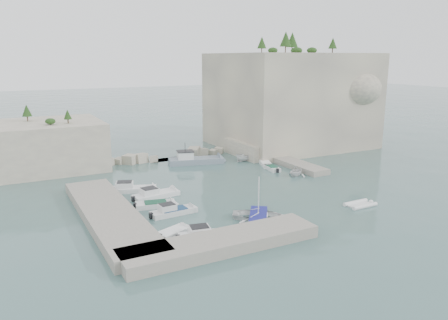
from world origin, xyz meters
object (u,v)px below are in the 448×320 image
tender_east_a (296,176)px  work_boat (196,163)px  rowboat (258,219)px  tender_east_c (266,166)px  motorboat_d (174,214)px  inflatable_dinghy (360,206)px  motorboat_a (132,191)px  tender_east_d (246,161)px  tender_east_b (272,170)px  motorboat_f (208,238)px  motorboat_e (174,235)px  motorboat_b (156,197)px  motorboat_c (156,207)px

tender_east_a → work_boat: bearing=13.6°
rowboat → tender_east_c: bearing=-0.5°
motorboat_d → tender_east_c: motorboat_d is taller
inflatable_dinghy → tender_east_c: (0.92, 20.64, 0.00)m
motorboat_a → tender_east_d: tender_east_d is taller
tender_east_a → tender_east_b: 4.47m
motorboat_f → tender_east_b: bearing=54.2°
work_boat → motorboat_a: bearing=-128.3°
motorboat_a → tender_east_c: size_ratio=1.48×
tender_east_a → tender_east_c: (-0.51, 6.94, 0.00)m
motorboat_d → work_boat: 22.95m
motorboat_e → inflatable_dinghy: (21.55, -2.07, 0.00)m
motorboat_d → tender_east_d: bearing=38.6°
motorboat_d → motorboat_b: bearing=84.0°
rowboat → tender_east_d: size_ratio=1.33×
inflatable_dinghy → motorboat_a: bearing=139.8°
tender_east_a → tender_east_c: size_ratio=0.71×
motorboat_f → rowboat: (6.82, 2.12, 0.00)m
rowboat → tender_east_a: 18.02m
tender_east_d → work_boat: 8.15m
inflatable_dinghy → tender_east_c: 20.67m
motorboat_e → tender_east_a: 25.75m
motorboat_a → motorboat_e: size_ratio=1.74×
motorboat_b → tender_east_a: tender_east_a is taller
motorboat_b → motorboat_e: size_ratio=1.64×
motorboat_c → tender_east_d: size_ratio=1.20×
motorboat_e → tender_east_c: 29.16m
motorboat_b → motorboat_d: size_ratio=1.12×
inflatable_dinghy → tender_east_a: 13.78m
motorboat_d → tender_east_c: 24.41m
motorboat_d → motorboat_e: (-2.05, -5.21, 0.00)m
inflatable_dinghy → tender_east_a: (1.43, 13.70, 0.00)m
motorboat_d → tender_east_d: 26.32m
motorboat_d → motorboat_f: 7.44m
tender_east_b → tender_east_c: (0.64, 2.63, 0.00)m
motorboat_b → tender_east_b: motorboat_b is taller
motorboat_f → work_boat: 29.43m
tender_east_c → work_boat: size_ratio=0.47×
tender_east_c → tender_east_b: bearing=-173.2°
motorboat_a → work_boat: bearing=57.3°
motorboat_a → motorboat_e: motorboat_a is taller
motorboat_a → motorboat_c: 6.94m
motorboat_d → tender_east_b: size_ratio=1.45×
tender_east_a → tender_east_b: size_ratio=0.83×
motorboat_f → motorboat_c: bearing=108.3°
motorboat_c → inflatable_dinghy: (20.44, -10.41, 0.00)m
motorboat_c → motorboat_f: 10.66m
motorboat_f → inflatable_dinghy: (19.07, 0.15, 0.00)m
motorboat_d → tender_east_c: (20.42, 13.37, 0.00)m
motorboat_c → motorboat_b: bearing=82.8°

